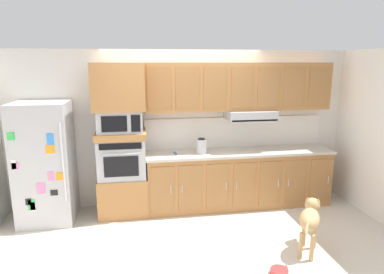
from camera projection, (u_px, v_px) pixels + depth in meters
The scene contains 17 objects.
ground_plane at pixel (193, 230), 4.74m from camera, with size 9.60×9.60×0.00m, color beige.
back_kitchen_wall at pixel (182, 128), 5.54m from camera, with size 6.20×0.12×2.50m, color silver.
side_panel_right at pixel (383, 136), 4.91m from camera, with size 0.12×7.10×2.50m, color white.
refrigerator at pixel (45, 163), 4.88m from camera, with size 0.76×0.73×1.76m.
oven_base_cabinet at pixel (124, 194), 5.24m from camera, with size 0.74×0.62×0.60m, color #A8703D.
built_in_oven at pixel (122, 157), 5.11m from camera, with size 0.70×0.62×0.60m.
appliance_mid_shelf at pixel (121, 134), 5.04m from camera, with size 0.74×0.62×0.10m, color #A8703D.
microwave at pixel (120, 121), 4.99m from camera, with size 0.64×0.54×0.32m.
appliance_upper_cabinet at pixel (119, 87), 4.89m from camera, with size 0.74×0.62×0.68m, color #A8703D.
lower_cabinet_run at pixel (239, 179), 5.50m from camera, with size 2.96×0.63×0.88m.
countertop_slab at pixel (239, 152), 5.40m from camera, with size 3.00×0.64×0.04m, color #BCB2A3.
backsplash_panel at pixel (235, 132), 5.62m from camera, with size 3.00×0.02×0.50m, color silver.
upper_cabinet_with_hood at pixel (240, 88), 5.31m from camera, with size 2.96×0.48×0.88m.
screwdriver at pixel (176, 153), 5.22m from camera, with size 0.15×0.14×0.03m.
electric_kettle at pixel (202, 146), 5.23m from camera, with size 0.17×0.17×0.24m.
dog at pixel (310, 218), 4.14m from camera, with size 0.50×0.69×0.62m.
dog_food_bowl at pixel (279, 272), 3.74m from camera, with size 0.20×0.20×0.06m.
Camera 1 is at (-0.71, -4.29, 2.30)m, focal length 31.60 mm.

